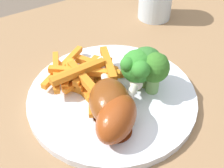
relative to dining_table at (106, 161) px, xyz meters
name	(u,v)px	position (x,y,z in m)	size (l,w,h in m)	color
dining_table	(106,161)	(0.00, 0.00, 0.00)	(0.92, 0.67, 0.76)	#8E6B47
dinner_plate	(112,97)	(-0.02, -0.01, 0.15)	(0.25, 0.25, 0.01)	silver
broccoli_floret_front	(147,64)	(-0.07, 0.00, 0.19)	(0.05, 0.05, 0.07)	#7CAD50
broccoli_floret_middle	(154,69)	(-0.07, 0.02, 0.19)	(0.04, 0.05, 0.07)	#77AA5A
broccoli_floret_back	(139,68)	(-0.05, 0.00, 0.20)	(0.05, 0.06, 0.07)	#8BAC5A
carrot_fries_pile	(83,74)	(0.01, -0.05, 0.17)	(0.13, 0.15, 0.04)	orange
chicken_drumstick_near	(109,100)	(0.00, 0.02, 0.18)	(0.09, 0.14, 0.05)	#51210B
chicken_drumstick_far	(118,117)	(0.01, 0.05, 0.18)	(0.11, 0.09, 0.05)	#63230C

